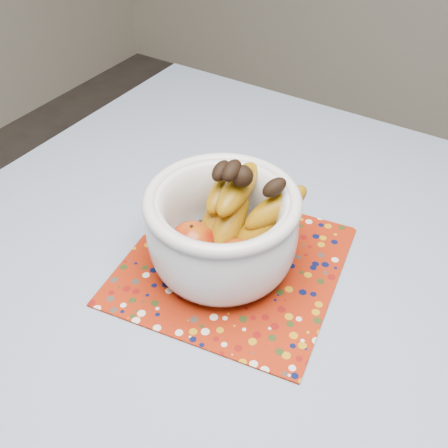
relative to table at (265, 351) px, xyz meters
name	(u,v)px	position (x,y,z in m)	size (l,w,h in m)	color
table	(265,351)	(0.00, 0.00, 0.00)	(1.20, 1.20, 0.75)	olive
tablecloth	(267,320)	(0.00, 0.00, 0.08)	(1.32, 1.32, 0.01)	slate
placemat	(232,265)	(-0.10, 0.07, 0.09)	(0.35, 0.35, 0.00)	maroon
fruit_bowl	(229,224)	(-0.11, 0.07, 0.18)	(0.26, 0.25, 0.20)	silver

